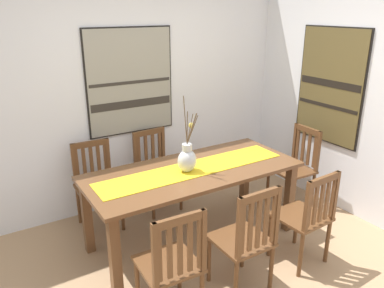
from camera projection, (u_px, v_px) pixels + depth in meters
ground_plane at (236, 282)px, 3.25m from camera, size 6.40×6.40×0.03m
wall_back at (139, 87)px, 4.28m from camera, size 6.40×0.12×2.70m
dining_table at (193, 179)px, 3.61m from camera, size 2.03×0.87×0.76m
table_runner at (193, 169)px, 3.57m from camera, size 1.86×0.36×0.01m
centerpiece_vase at (187, 159)px, 3.48m from camera, size 0.18×0.25×0.69m
chair_0 at (96, 183)px, 3.95m from camera, size 0.44×0.44×0.90m
chair_1 at (246, 238)px, 2.98m from camera, size 0.42×0.42×0.95m
chair_2 at (296, 166)px, 4.38m from camera, size 0.44×0.44×0.92m
chair_3 at (156, 168)px, 4.32m from camera, size 0.45×0.45×0.90m
chair_4 at (307, 216)px, 3.33m from camera, size 0.44×0.44×0.90m
chair_5 at (172, 263)px, 2.70m from camera, size 0.44×0.44×0.93m
painting_on_back_wall at (130, 82)px, 4.14m from camera, size 0.99×0.05×1.15m
painting_on_side_wall at (330, 86)px, 4.23m from camera, size 0.05×0.86×1.28m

